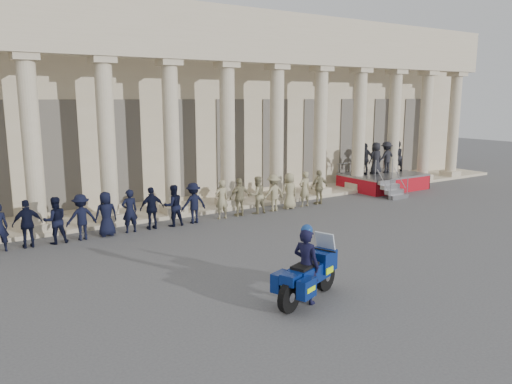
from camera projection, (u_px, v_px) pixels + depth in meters
The scene contains 6 objects.
ground at pixel (326, 263), 14.74m from camera, with size 90.00×90.00×0.00m, color #464649.
building at pixel (141, 103), 26.03m from camera, with size 40.00×12.50×9.00m.
officer_rank at pixel (104, 214), 17.49m from camera, with size 20.10×0.60×1.59m.
reviewing_stand at pixel (384, 164), 26.61m from camera, with size 4.07×3.95×2.50m.
motorcycle at pixel (309, 274), 11.92m from camera, with size 2.31×1.34×1.54m.
rider at pixel (306, 264), 11.76m from camera, with size 0.64×0.78×1.92m.
Camera 1 is at (-9.43, -10.67, 4.81)m, focal length 35.00 mm.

